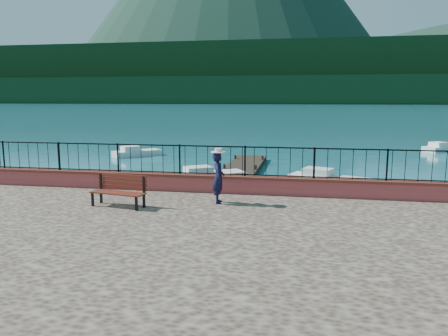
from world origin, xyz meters
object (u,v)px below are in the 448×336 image
(park_bench, at_px, (119,197))
(boat_3, at_px, (137,151))
(boat_0, at_px, (209,173))
(boat_5, at_px, (442,146))
(boat_1, at_px, (329,177))
(person, at_px, (218,178))

(park_bench, bearing_deg, boat_3, 120.89)
(boat_0, xyz_separation_m, boat_5, (15.85, 15.72, 0.00))
(boat_0, bearing_deg, park_bench, -124.60)
(boat_0, bearing_deg, boat_1, -32.24)
(park_bench, xyz_separation_m, person, (2.74, 0.94, 0.48))
(park_bench, relative_size, boat_5, 0.51)
(person, xyz_separation_m, boat_1, (3.73, 9.57, -1.56))
(person, distance_m, boat_5, 28.62)
(boat_5, bearing_deg, boat_3, 159.75)
(boat_1, bearing_deg, boat_0, -157.59)
(person, height_order, boat_1, person)
(boat_3, bearing_deg, park_bench, -114.97)
(park_bench, height_order, boat_3, park_bench)
(person, relative_size, boat_3, 0.43)
(person, xyz_separation_m, boat_5, (13.42, 25.22, -1.56))
(boat_0, height_order, boat_3, same)
(boat_1, height_order, boat_5, same)
(park_bench, distance_m, boat_3, 20.25)
(park_bench, distance_m, boat_0, 10.51)
(park_bench, bearing_deg, boat_1, 68.96)
(boat_1, height_order, boat_3, same)
(boat_0, bearing_deg, boat_5, 11.92)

